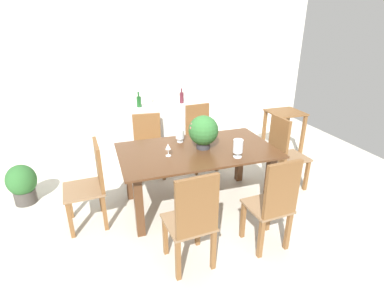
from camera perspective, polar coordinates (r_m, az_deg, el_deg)
ground_plane at (r=3.97m, az=1.30°, el=-9.86°), size 7.04×7.04×0.00m
back_wall at (r=5.88m, az=-7.47°, el=14.84°), size 6.40×0.10×2.60m
dining_table at (r=3.72m, az=0.98°, el=-1.15°), size 1.88×1.08×0.76m
chair_near_right at (r=3.11m, az=15.21°, el=-8.92°), size 0.43×0.44×1.04m
chair_far_right at (r=4.80m, az=1.47°, el=3.74°), size 0.46×0.47×1.01m
chair_foot_end at (r=4.29m, az=16.89°, el=0.42°), size 0.48×0.44×1.06m
chair_head_end at (r=3.59m, az=-18.38°, el=-4.84°), size 0.46×0.50×0.99m
chair_far_left at (r=4.60m, az=-8.27°, el=2.21°), size 0.48×0.46×0.93m
chair_near_left at (r=2.77m, az=0.14°, el=-12.28°), size 0.46×0.47×1.04m
flower_centerpiece at (r=3.63m, az=2.16°, el=4.24°), size 0.36×0.36×0.41m
crystal_vase_left at (r=3.86m, az=-2.30°, el=3.61°), size 0.11×0.11×0.17m
crystal_vase_center_near at (r=3.45m, az=8.68°, el=1.25°), size 0.11×0.11×0.21m
wine_glass at (r=3.46m, az=-4.53°, el=1.20°), size 0.06×0.06×0.15m
kitchen_counter at (r=5.16m, az=-7.50°, el=4.21°), size 1.53×0.68×0.97m
wine_bottle_green at (r=4.95m, az=-1.97°, el=10.52°), size 0.07×0.07×0.24m
wine_bottle_tall at (r=4.79m, az=-9.99°, el=9.68°), size 0.07×0.07×0.23m
wine_bottle_amber at (r=4.98m, az=-8.03°, el=10.59°), size 0.06×0.06×0.29m
side_table at (r=5.51m, az=17.00°, el=5.53°), size 0.56×0.54×0.77m
potted_plant_floor at (r=4.46m, az=-29.39°, el=-4.91°), size 0.37×0.37×0.53m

